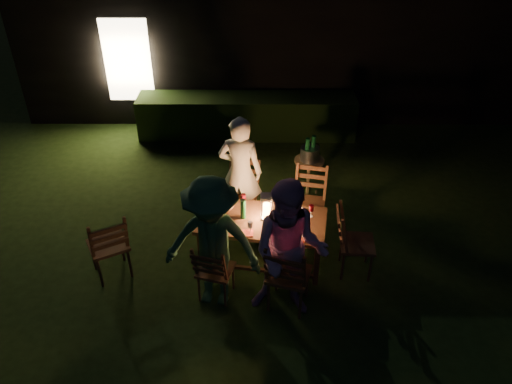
{
  "coord_description": "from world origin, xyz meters",
  "views": [
    {
      "loc": [
        -0.28,
        -5.16,
        4.62
      ],
      "look_at": [
        -0.31,
        0.27,
        0.96
      ],
      "focal_mm": 35.0,
      "sensor_mm": 36.0,
      "label": 1
    }
  ],
  "objects_px": {
    "dining_table": "(262,224)",
    "chair_spare": "(111,256)",
    "chair_near_left": "(216,279)",
    "person_opp_left": "(212,244)",
    "side_table": "(309,164)",
    "chair_far_left": "(241,206)",
    "person_house_side": "(240,172)",
    "bottle_bucket_a": "(307,152)",
    "chair_far_right": "(308,213)",
    "chair_near_right": "(288,286)",
    "bottle_table": "(243,209)",
    "chair_end": "(354,253)",
    "bottle_bucket_b": "(313,150)",
    "ice_bucket": "(310,154)",
    "person_opp_right": "(290,252)",
    "lantern": "(267,208)"
  },
  "relations": [
    {
      "from": "chair_end",
      "to": "bottle_bucket_b",
      "type": "height_order",
      "value": "chair_end"
    },
    {
      "from": "lantern",
      "to": "bottle_table",
      "type": "height_order",
      "value": "lantern"
    },
    {
      "from": "person_opp_right",
      "to": "ice_bucket",
      "type": "distance_m",
      "value": 2.56
    },
    {
      "from": "person_house_side",
      "to": "bottle_bucket_a",
      "type": "xyz_separation_m",
      "value": [
        1.01,
        0.71,
        -0.07
      ]
    },
    {
      "from": "ice_bucket",
      "to": "bottle_bucket_a",
      "type": "relative_size",
      "value": 0.94
    },
    {
      "from": "chair_far_right",
      "to": "ice_bucket",
      "type": "relative_size",
      "value": 3.45
    },
    {
      "from": "ice_bucket",
      "to": "chair_far_right",
      "type": "bearing_deg",
      "value": -95.13
    },
    {
      "from": "person_opp_right",
      "to": "chair_spare",
      "type": "bearing_deg",
      "value": 175.04
    },
    {
      "from": "dining_table",
      "to": "chair_spare",
      "type": "bearing_deg",
      "value": -161.88
    },
    {
      "from": "person_opp_right",
      "to": "chair_near_left",
      "type": "bearing_deg",
      "value": 176.77
    },
    {
      "from": "chair_near_right",
      "to": "person_opp_left",
      "type": "bearing_deg",
      "value": -169.5
    },
    {
      "from": "chair_near_left",
      "to": "person_opp_left",
      "type": "height_order",
      "value": "person_opp_left"
    },
    {
      "from": "dining_table",
      "to": "chair_end",
      "type": "distance_m",
      "value": 1.27
    },
    {
      "from": "chair_spare",
      "to": "person_opp_right",
      "type": "height_order",
      "value": "person_opp_right"
    },
    {
      "from": "chair_near_left",
      "to": "chair_far_left",
      "type": "relative_size",
      "value": 0.89
    },
    {
      "from": "ice_bucket",
      "to": "person_opp_right",
      "type": "bearing_deg",
      "value": -100.21
    },
    {
      "from": "side_table",
      "to": "person_house_side",
      "type": "bearing_deg",
      "value": -144.96
    },
    {
      "from": "bottle_table",
      "to": "bottle_bucket_b",
      "type": "xyz_separation_m",
      "value": [
        1.06,
        1.63,
        -0.03
      ]
    },
    {
      "from": "chair_far_right",
      "to": "side_table",
      "type": "bearing_deg",
      "value": -83.4
    },
    {
      "from": "chair_end",
      "to": "side_table",
      "type": "xyz_separation_m",
      "value": [
        -0.45,
        1.84,
        0.26
      ]
    },
    {
      "from": "chair_end",
      "to": "person_house_side",
      "type": "height_order",
      "value": "person_house_side"
    },
    {
      "from": "chair_near_right",
      "to": "bottle_table",
      "type": "distance_m",
      "value": 1.16
    },
    {
      "from": "lantern",
      "to": "bottle_bucket_b",
      "type": "bearing_deg",
      "value": 65.25
    },
    {
      "from": "person_house_side",
      "to": "person_opp_left",
      "type": "distance_m",
      "value": 1.64
    },
    {
      "from": "dining_table",
      "to": "side_table",
      "type": "xyz_separation_m",
      "value": [
        0.76,
        1.63,
        -0.06
      ]
    },
    {
      "from": "bottle_table",
      "to": "bottle_bucket_b",
      "type": "height_order",
      "value": "bottle_table"
    },
    {
      "from": "person_opp_left",
      "to": "bottle_bucket_a",
      "type": "relative_size",
      "value": 5.55
    },
    {
      "from": "person_opp_right",
      "to": "bottle_table",
      "type": "relative_size",
      "value": 6.49
    },
    {
      "from": "dining_table",
      "to": "lantern",
      "type": "distance_m",
      "value": 0.24
    },
    {
      "from": "person_opp_left",
      "to": "chair_far_left",
      "type": "bearing_deg",
      "value": 89.9
    },
    {
      "from": "bottle_table",
      "to": "chair_spare",
      "type": "bearing_deg",
      "value": -169.0
    },
    {
      "from": "bottle_table",
      "to": "bottle_bucket_b",
      "type": "bearing_deg",
      "value": 57.06
    },
    {
      "from": "chair_near_right",
      "to": "chair_end",
      "type": "xyz_separation_m",
      "value": [
        0.9,
        0.63,
        -0.02
      ]
    },
    {
      "from": "dining_table",
      "to": "chair_near_right",
      "type": "distance_m",
      "value": 0.94
    },
    {
      "from": "chair_spare",
      "to": "bottle_bucket_b",
      "type": "xyz_separation_m",
      "value": [
        2.77,
        1.96,
        0.48
      ]
    },
    {
      "from": "chair_near_right",
      "to": "bottle_bucket_a",
      "type": "xyz_separation_m",
      "value": [
        0.4,
        2.43,
        0.48
      ]
    },
    {
      "from": "person_house_side",
      "to": "ice_bucket",
      "type": "relative_size",
      "value": 5.78
    },
    {
      "from": "chair_end",
      "to": "person_house_side",
      "type": "xyz_separation_m",
      "value": [
        -1.52,
        1.09,
        0.56
      ]
    },
    {
      "from": "chair_far_left",
      "to": "chair_end",
      "type": "bearing_deg",
      "value": 162.46
    },
    {
      "from": "chair_near_left",
      "to": "person_opp_left",
      "type": "distance_m",
      "value": 0.61
    },
    {
      "from": "chair_far_right",
      "to": "chair_spare",
      "type": "distance_m",
      "value": 2.81
    },
    {
      "from": "dining_table",
      "to": "person_opp_right",
      "type": "bearing_deg",
      "value": -61.24
    },
    {
      "from": "chair_near_right",
      "to": "bottle_table",
      "type": "xyz_separation_m",
      "value": [
        -0.56,
        0.88,
        0.5
      ]
    },
    {
      "from": "chair_end",
      "to": "bottle_bucket_b",
      "type": "bearing_deg",
      "value": -163.3
    },
    {
      "from": "chair_near_left",
      "to": "lantern",
      "type": "height_order",
      "value": "lantern"
    },
    {
      "from": "chair_end",
      "to": "person_opp_right",
      "type": "relative_size",
      "value": 0.56
    },
    {
      "from": "chair_near_left",
      "to": "chair_near_right",
      "type": "xyz_separation_m",
      "value": [
        0.89,
        -0.15,
        0.05
      ]
    },
    {
      "from": "chair_end",
      "to": "chair_spare",
      "type": "relative_size",
      "value": 0.97
    },
    {
      "from": "bottle_bucket_b",
      "to": "ice_bucket",
      "type": "bearing_deg",
      "value": -141.34
    },
    {
      "from": "chair_far_left",
      "to": "ice_bucket",
      "type": "relative_size",
      "value": 3.47
    }
  ]
}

